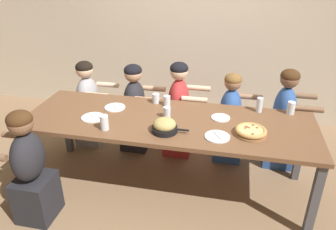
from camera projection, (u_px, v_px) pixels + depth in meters
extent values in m
plane|color=#896B4C|center=(168.00, 185.00, 3.50)|extent=(18.00, 18.00, 0.00)
cube|color=beige|center=(196.00, 4.00, 4.36)|extent=(10.00, 0.06, 3.20)
cube|color=brown|center=(168.00, 121.00, 3.16)|extent=(2.79, 0.93, 0.04)
cube|color=#4C4C51|center=(27.00, 162.00, 3.23)|extent=(0.07, 0.07, 0.75)
cube|color=#4C4C51|center=(314.00, 201.00, 2.73)|extent=(0.07, 0.07, 0.75)
cube|color=#4C4C51|center=(67.00, 124.00, 3.94)|extent=(0.07, 0.07, 0.75)
cube|color=#4C4C51|center=(300.00, 149.00, 3.44)|extent=(0.07, 0.07, 0.75)
cylinder|color=#996B42|center=(251.00, 134.00, 2.88)|extent=(0.28, 0.28, 0.02)
torus|color=tan|center=(251.00, 131.00, 2.87)|extent=(0.27, 0.27, 0.04)
cylinder|color=#E5C675|center=(251.00, 131.00, 2.87)|extent=(0.23, 0.23, 0.03)
cylinder|color=#9E4C38|center=(249.00, 127.00, 2.89)|extent=(0.02, 0.02, 0.01)
cylinder|color=#9E4C38|center=(253.00, 134.00, 2.79)|extent=(0.02, 0.02, 0.01)
cylinder|color=#9E4C38|center=(253.00, 125.00, 2.93)|extent=(0.02, 0.02, 0.01)
cylinder|color=#9E4C38|center=(257.00, 128.00, 2.89)|extent=(0.02, 0.02, 0.01)
cylinder|color=#9E4C38|center=(245.00, 128.00, 2.89)|extent=(0.02, 0.02, 0.01)
cylinder|color=#9E4C38|center=(246.00, 126.00, 2.91)|extent=(0.02, 0.02, 0.01)
cylinder|color=black|center=(165.00, 129.00, 2.93)|extent=(0.23, 0.23, 0.05)
cylinder|color=black|center=(183.00, 130.00, 2.89)|extent=(0.10, 0.02, 0.02)
ellipsoid|color=tan|center=(165.00, 124.00, 2.91)|extent=(0.20, 0.20, 0.11)
cylinder|color=white|center=(115.00, 107.00, 3.38)|extent=(0.21, 0.21, 0.01)
cube|color=#B7B7BC|center=(115.00, 107.00, 3.37)|extent=(0.08, 0.13, 0.01)
cylinder|color=white|center=(221.00, 118.00, 3.17)|extent=(0.18, 0.18, 0.01)
cube|color=#B7B7BC|center=(221.00, 117.00, 3.17)|extent=(0.13, 0.03, 0.01)
cylinder|color=white|center=(93.00, 117.00, 3.18)|extent=(0.22, 0.22, 0.01)
cube|color=#B7B7BC|center=(93.00, 117.00, 3.17)|extent=(0.15, 0.04, 0.01)
cylinder|color=white|center=(217.00, 137.00, 2.85)|extent=(0.22, 0.22, 0.01)
cube|color=#B7B7BC|center=(217.00, 136.00, 2.84)|extent=(0.09, 0.14, 0.01)
cylinder|color=silver|center=(156.00, 98.00, 3.47)|extent=(0.08, 0.08, 0.10)
cylinder|color=silver|center=(156.00, 100.00, 3.48)|extent=(0.07, 0.07, 0.06)
cylinder|color=silver|center=(167.00, 101.00, 3.41)|extent=(0.07, 0.07, 0.11)
cylinder|color=silver|center=(167.00, 102.00, 3.42)|extent=(0.06, 0.06, 0.07)
cylinder|color=silver|center=(259.00, 105.00, 3.27)|extent=(0.06, 0.06, 0.15)
cylinder|color=silver|center=(167.00, 112.00, 3.16)|extent=(0.07, 0.07, 0.11)
cylinder|color=black|center=(167.00, 115.00, 3.17)|extent=(0.06, 0.06, 0.06)
cylinder|color=silver|center=(291.00, 108.00, 3.23)|extent=(0.08, 0.08, 0.13)
cylinder|color=black|center=(291.00, 110.00, 3.24)|extent=(0.07, 0.07, 0.09)
cylinder|color=silver|center=(104.00, 123.00, 2.94)|extent=(0.08, 0.08, 0.14)
cylinder|color=silver|center=(105.00, 125.00, 2.96)|extent=(0.07, 0.07, 0.08)
cube|color=#232328|center=(136.00, 131.00, 4.11)|extent=(0.32, 0.34, 0.43)
ellipsoid|color=#232328|center=(134.00, 99.00, 3.91)|extent=(0.24, 0.36, 0.45)
sphere|color=tan|center=(133.00, 73.00, 3.77)|extent=(0.21, 0.21, 0.21)
ellipsoid|color=black|center=(133.00, 70.00, 3.75)|extent=(0.21, 0.21, 0.14)
cylinder|color=tan|center=(154.00, 89.00, 3.98)|extent=(0.28, 0.06, 0.06)
cylinder|color=tan|center=(147.00, 100.00, 3.68)|extent=(0.28, 0.06, 0.06)
cube|color=#2D5193|center=(227.00, 141.00, 3.89)|extent=(0.32, 0.34, 0.43)
ellipsoid|color=#2D5193|center=(231.00, 108.00, 3.70)|extent=(0.24, 0.36, 0.45)
sphere|color=#9E7051|center=(233.00, 82.00, 3.56)|extent=(0.19, 0.19, 0.19)
ellipsoid|color=brown|center=(233.00, 79.00, 3.54)|extent=(0.19, 0.19, 0.13)
cylinder|color=#9E7051|center=(250.00, 97.00, 3.77)|extent=(0.28, 0.06, 0.06)
cylinder|color=#9E7051|center=(250.00, 109.00, 3.47)|extent=(0.28, 0.06, 0.06)
cube|color=#232328|center=(37.00, 197.00, 3.01)|extent=(0.32, 0.34, 0.43)
ellipsoid|color=#232328|center=(28.00, 157.00, 2.81)|extent=(0.24, 0.36, 0.46)
sphere|color=brown|center=(20.00, 123.00, 2.66)|extent=(0.21, 0.21, 0.21)
ellipsoid|color=#422814|center=(19.00, 119.00, 2.65)|extent=(0.21, 0.21, 0.15)
cylinder|color=brown|center=(17.00, 136.00, 2.96)|extent=(0.28, 0.06, 0.06)
cube|color=#2D5193|center=(278.00, 146.00, 3.79)|extent=(0.32, 0.34, 0.43)
ellipsoid|color=#2D5193|center=(284.00, 109.00, 3.57)|extent=(0.24, 0.36, 0.52)
sphere|color=brown|center=(290.00, 79.00, 3.41)|extent=(0.20, 0.20, 0.20)
ellipsoid|color=#422814|center=(290.00, 76.00, 3.40)|extent=(0.20, 0.20, 0.14)
cylinder|color=brown|center=(304.00, 96.00, 3.64)|extent=(0.28, 0.06, 0.06)
cylinder|color=brown|center=(309.00, 109.00, 3.34)|extent=(0.28, 0.06, 0.06)
cube|color=#B22D2D|center=(178.00, 136.00, 4.01)|extent=(0.32, 0.34, 0.43)
ellipsoid|color=#B22D2D|center=(179.00, 100.00, 3.79)|extent=(0.24, 0.36, 0.52)
sphere|color=beige|center=(179.00, 71.00, 3.64)|extent=(0.20, 0.20, 0.20)
ellipsoid|color=black|center=(179.00, 68.00, 3.62)|extent=(0.21, 0.21, 0.14)
cylinder|color=beige|center=(199.00, 88.00, 3.86)|extent=(0.28, 0.06, 0.06)
cylinder|color=beige|center=(195.00, 100.00, 3.56)|extent=(0.28, 0.06, 0.06)
cube|color=#99999E|center=(91.00, 126.00, 4.22)|extent=(0.32, 0.34, 0.43)
ellipsoid|color=#99999E|center=(87.00, 95.00, 4.02)|extent=(0.24, 0.36, 0.45)
sphere|color=beige|center=(84.00, 70.00, 3.88)|extent=(0.20, 0.20, 0.20)
ellipsoid|color=black|center=(84.00, 67.00, 3.86)|extent=(0.21, 0.21, 0.14)
cylinder|color=beige|center=(108.00, 85.00, 4.09)|extent=(0.28, 0.06, 0.06)
cylinder|color=beige|center=(97.00, 95.00, 3.80)|extent=(0.28, 0.06, 0.06)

